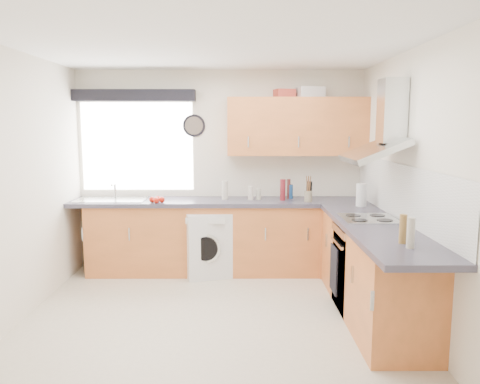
{
  "coord_description": "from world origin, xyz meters",
  "views": [
    {
      "loc": [
        0.24,
        -4.16,
        1.82
      ],
      "look_at": [
        0.25,
        0.85,
        1.1
      ],
      "focal_mm": 35.0,
      "sensor_mm": 36.0,
      "label": 1
    }
  ],
  "objects_px": {
    "upper_cabinets": "(297,127)",
    "washing_machine": "(207,243)",
    "extractor_hood": "(383,130)",
    "oven": "(367,267)"
  },
  "relations": [
    {
      "from": "upper_cabinets",
      "to": "washing_machine",
      "type": "xyz_separation_m",
      "value": [
        -1.1,
        -0.23,
        -1.41
      ]
    },
    {
      "from": "extractor_hood",
      "to": "washing_machine",
      "type": "relative_size",
      "value": 1.0
    },
    {
      "from": "upper_cabinets",
      "to": "washing_machine",
      "type": "distance_m",
      "value": 1.8
    },
    {
      "from": "oven",
      "to": "extractor_hood",
      "type": "xyz_separation_m",
      "value": [
        0.1,
        -0.0,
        1.34
      ]
    },
    {
      "from": "extractor_hood",
      "to": "oven",
      "type": "bearing_deg",
      "value": 180.0
    },
    {
      "from": "oven",
      "to": "extractor_hood",
      "type": "height_order",
      "value": "extractor_hood"
    },
    {
      "from": "washing_machine",
      "to": "upper_cabinets",
      "type": "bearing_deg",
      "value": -4.02
    },
    {
      "from": "oven",
      "to": "washing_machine",
      "type": "height_order",
      "value": "oven"
    },
    {
      "from": "upper_cabinets",
      "to": "washing_machine",
      "type": "bearing_deg",
      "value": -168.44
    },
    {
      "from": "oven",
      "to": "washing_machine",
      "type": "xyz_separation_m",
      "value": [
        -1.65,
        1.1,
        -0.03
      ]
    }
  ]
}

